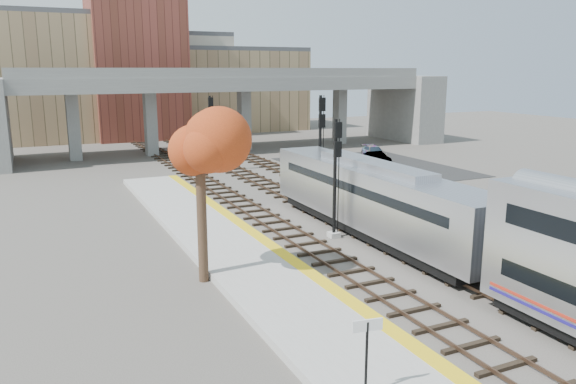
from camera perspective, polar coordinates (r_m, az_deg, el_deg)
name	(u,v)px	position (r m, az deg, el deg)	size (l,w,h in m)	color
ground	(460,290)	(25.80, 17.10, -9.52)	(160.00, 160.00, 0.00)	#47423D
platform	(312,317)	(21.84, 2.45, -12.58)	(4.50, 60.00, 0.35)	#9E9E99
yellow_strip	(355,304)	(22.63, 6.82, -11.23)	(0.70, 60.00, 0.01)	yellow
tracks	(336,218)	(35.92, 4.88, -2.68)	(10.70, 95.00, 0.25)	black
overpass	(227,101)	(66.18, -6.20, 9.22)	(54.00, 12.00, 9.50)	slate
buildings_far	(155,79)	(85.96, -13.36, 11.06)	(43.00, 21.00, 20.60)	tan
parking_lot	(373,167)	(55.57, 8.65, 2.54)	(14.00, 18.00, 0.04)	black
locomotive	(373,197)	(32.11, 8.61, -0.54)	(3.02, 19.05, 4.10)	#A8AAB2
signal_mast_near	(335,181)	(31.34, 4.83, 1.09)	(0.60, 0.64, 6.72)	#9E9E99
signal_mast_mid	(320,146)	(41.33, 3.32, 4.65)	(0.60, 0.64, 7.54)	#9E9E99
signal_mast_far	(211,135)	(52.34, -7.83, 5.79)	(0.60, 0.64, 7.02)	#9E9E99
station_sign	(367,341)	(16.31, 8.03, -14.76)	(0.90, 0.20, 2.27)	black
tree	(199,140)	(24.44, -9.01, 5.19)	(3.60, 3.60, 8.61)	#382619
car_a	(365,173)	(48.63, 7.81, 1.90)	(1.39, 3.44, 1.17)	#99999E
car_b	(377,158)	(57.41, 9.06, 3.47)	(1.26, 3.61, 1.19)	#99999E
car_c	(374,152)	(60.96, 8.70, 4.04)	(1.79, 4.41, 1.28)	#99999E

